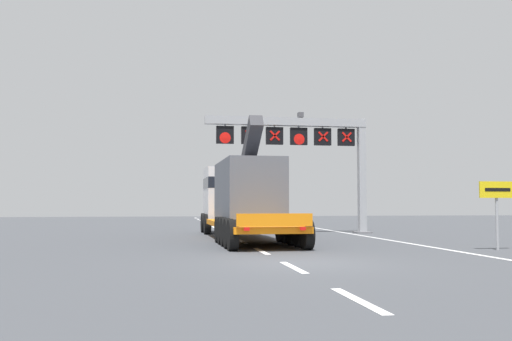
% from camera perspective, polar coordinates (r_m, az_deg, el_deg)
% --- Properties ---
extents(ground, '(112.00, 112.00, 0.00)m').
position_cam_1_polar(ground, '(15.70, 4.73, -9.50)').
color(ground, '#424449').
extents(lane_markings, '(0.20, 56.79, 0.01)m').
position_cam_1_polar(lane_markings, '(36.43, -4.07, -6.02)').
color(lane_markings, silver).
rests_on(lane_markings, ground).
extents(edge_line_right, '(0.20, 63.00, 0.01)m').
position_cam_1_polar(edge_line_right, '(28.96, 10.98, -6.64)').
color(edge_line_right, silver).
rests_on(edge_line_right, ground).
extents(overhead_lane_gantry, '(9.33, 0.90, 6.74)m').
position_cam_1_polar(overhead_lane_gantry, '(30.90, 5.23, 3.02)').
color(overhead_lane_gantry, '#9EA0A5').
rests_on(overhead_lane_gantry, ground).
extents(heavy_haul_truck_orange, '(3.21, 14.10, 5.30)m').
position_cam_1_polar(heavy_haul_truck_orange, '(26.95, -1.71, -2.73)').
color(heavy_haul_truck_orange, orange).
rests_on(heavy_haul_truck_orange, ground).
extents(exit_sign_yellow, '(1.37, 0.15, 2.45)m').
position_cam_1_polar(exit_sign_yellow, '(21.53, 23.66, -2.64)').
color(exit_sign_yellow, '#9EA0A5').
rests_on(exit_sign_yellow, ground).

